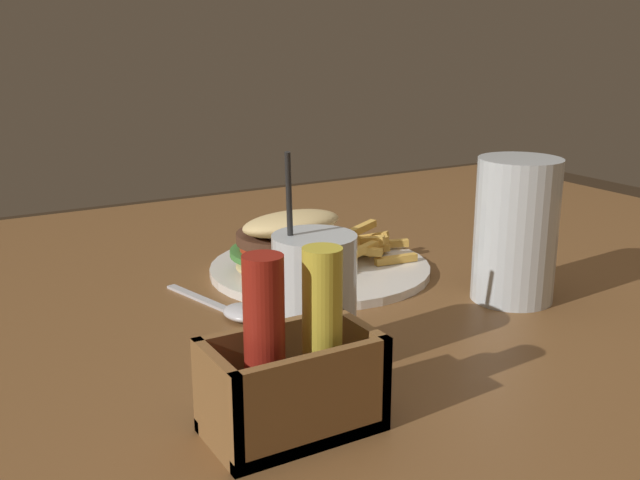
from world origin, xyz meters
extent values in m
cube|color=brown|center=(0.00, 0.00, 0.75)|extent=(1.41, 1.35, 0.03)
cylinder|color=brown|center=(-0.64, -0.61, 0.37)|extent=(0.07, 0.07, 0.73)
cylinder|color=white|center=(-0.01, -0.20, 0.77)|extent=(0.27, 0.27, 0.01)
ellipsoid|color=#E0C17F|center=(0.04, -0.20, 0.79)|extent=(0.14, 0.12, 0.02)
cylinder|color=#428438|center=(0.04, -0.20, 0.80)|extent=(0.15, 0.15, 0.01)
cylinder|color=red|center=(0.04, -0.20, 0.81)|extent=(0.12, 0.12, 0.01)
cylinder|color=#4C2D1E|center=(0.04, -0.20, 0.82)|extent=(0.13, 0.13, 0.01)
ellipsoid|color=#E0C17F|center=(0.04, -0.19, 0.84)|extent=(0.14, 0.12, 0.04)
cube|color=gold|center=(-0.06, -0.17, 0.80)|extent=(0.07, 0.03, 0.02)
cube|color=gold|center=(-0.07, -0.20, 0.80)|extent=(0.04, 0.05, 0.02)
cube|color=gold|center=(-0.03, -0.24, 0.78)|extent=(0.01, 0.08, 0.04)
cube|color=gold|center=(-0.06, -0.20, 0.79)|extent=(0.08, 0.02, 0.02)
cube|color=gold|center=(-0.09, -0.16, 0.78)|extent=(0.06, 0.02, 0.01)
cube|color=gold|center=(-0.06, -0.20, 0.80)|extent=(0.08, 0.03, 0.04)
cube|color=gold|center=(-0.11, -0.22, 0.78)|extent=(0.08, 0.04, 0.01)
cube|color=gold|center=(-0.07, -0.25, 0.78)|extent=(0.01, 0.06, 0.02)
cube|color=gold|center=(-0.04, -0.18, 0.80)|extent=(0.07, 0.05, 0.02)
cube|color=gold|center=(-0.09, -0.23, 0.79)|extent=(0.05, 0.06, 0.02)
cube|color=gold|center=(-0.07, -0.21, 0.79)|extent=(0.06, 0.05, 0.02)
cube|color=gold|center=(-0.11, -0.23, 0.78)|extent=(0.02, 0.07, 0.01)
cube|color=gold|center=(-0.06, -0.20, 0.80)|extent=(0.07, 0.05, 0.02)
cube|color=gold|center=(-0.06, -0.20, 0.81)|extent=(0.07, 0.04, 0.01)
cube|color=gold|center=(-0.01, -0.23, 0.78)|extent=(0.03, 0.07, 0.03)
cube|color=gold|center=(-0.07, -0.21, 0.79)|extent=(0.06, 0.05, 0.02)
cube|color=gold|center=(-0.06, -0.21, 0.79)|extent=(0.03, 0.06, 0.02)
cube|color=gold|center=(-0.06, -0.20, 0.79)|extent=(0.07, 0.02, 0.03)
cube|color=gold|center=(-0.04, -0.21, 0.78)|extent=(0.04, 0.07, 0.03)
cube|color=gold|center=(-0.05, -0.20, 0.79)|extent=(0.07, 0.05, 0.01)
cylinder|color=silver|center=(-0.15, -0.02, 0.84)|extent=(0.09, 0.09, 0.16)
cylinder|color=gold|center=(-0.15, -0.02, 0.83)|extent=(0.08, 0.08, 0.13)
cylinder|color=silver|center=(0.13, 0.02, 0.83)|extent=(0.07, 0.07, 0.12)
cylinder|color=#EFA819|center=(0.13, 0.02, 0.82)|extent=(0.06, 0.06, 0.10)
cylinder|color=black|center=(0.14, 0.01, 0.86)|extent=(0.02, 0.02, 0.19)
ellipsoid|color=silver|center=(0.14, -0.11, 0.77)|extent=(0.05, 0.06, 0.01)
cube|color=silver|center=(0.15, -0.19, 0.77)|extent=(0.04, 0.12, 0.00)
cube|color=brown|center=(0.20, 0.11, 0.77)|extent=(0.13, 0.07, 0.01)
cube|color=brown|center=(0.14, 0.11, 0.80)|extent=(0.01, 0.07, 0.07)
cube|color=brown|center=(0.26, 0.11, 0.80)|extent=(0.01, 0.07, 0.07)
cube|color=brown|center=(0.20, 0.08, 0.80)|extent=(0.13, 0.01, 0.07)
cube|color=brown|center=(0.20, 0.14, 0.80)|extent=(0.13, 0.01, 0.07)
cylinder|color=gold|center=(0.18, 0.12, 0.84)|extent=(0.03, 0.03, 0.13)
cylinder|color=maroon|center=(0.22, 0.11, 0.84)|extent=(0.03, 0.03, 0.13)
camera|label=1|loc=(0.43, 0.55, 1.05)|focal=42.00mm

